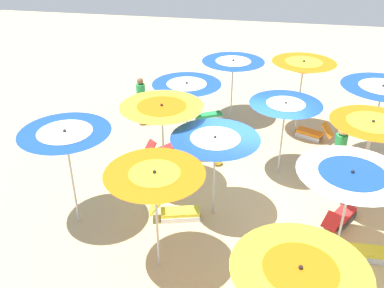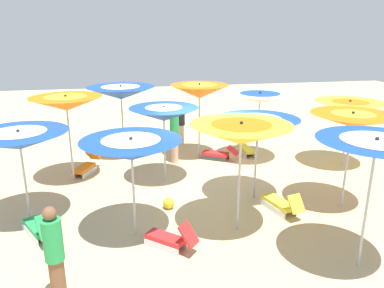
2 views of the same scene
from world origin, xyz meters
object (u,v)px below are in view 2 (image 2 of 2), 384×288
at_px(lounger_2, 281,203).
at_px(beachgoer_2, 181,123).
at_px(lounger_5, 245,148).
at_px(lounger_3, 169,239).
at_px(beach_umbrella_5, 260,98).
at_px(beach_umbrella_9, 19,140).
at_px(beach_umbrella_11, 121,93).
at_px(beach_umbrella_2, 350,106).
at_px(lounger_0, 218,154).
at_px(beach_umbrella_3, 241,134).
at_px(lounger_4, 38,228).
at_px(beach_umbrella_0, 376,149).
at_px(beach_umbrella_8, 199,91).
at_px(beach_ball, 169,203).
at_px(beach_umbrella_4, 258,125).
at_px(beachgoer_1, 174,134).
at_px(beachgoer_0, 55,254).
at_px(beach_umbrella_1, 352,120).
at_px(beach_umbrella_7, 164,114).
at_px(beach_umbrella_6, 131,150).
at_px(beach_umbrella_10, 66,103).
at_px(lounger_1, 86,166).

distance_m(lounger_2, beachgoer_2, 5.99).
bearing_deg(lounger_5, lounger_3, -34.17).
height_order(beach_umbrella_5, beach_umbrella_9, beach_umbrella_5).
bearing_deg(beach_umbrella_11, beach_umbrella_2, 161.28).
relative_size(beach_umbrella_2, lounger_0, 1.72).
height_order(lounger_2, lounger_3, lounger_3).
distance_m(beach_umbrella_3, beachgoer_2, 6.51).
xyz_separation_m(lounger_2, beachgoer_2, (1.51, -5.76, 0.66)).
distance_m(lounger_2, lounger_3, 3.02).
distance_m(lounger_4, lounger_5, 7.51).
xyz_separation_m(beach_umbrella_0, lounger_2, (0.53, -2.29, -2.08)).
bearing_deg(lounger_4, beach_umbrella_5, -88.59).
relative_size(beach_umbrella_8, beach_ball, 9.02).
bearing_deg(beach_umbrella_4, beach_umbrella_5, -111.43).
height_order(beach_umbrella_8, lounger_2, beach_umbrella_8).
distance_m(beach_umbrella_5, beachgoer_1, 2.96).
bearing_deg(lounger_4, beach_umbrella_2, -102.38).
relative_size(lounger_3, beachgoer_1, 0.57).
xyz_separation_m(beach_umbrella_0, lounger_0, (1.08, -6.17, -2.09)).
bearing_deg(beach_umbrella_8, lounger_3, 72.20).
bearing_deg(beachgoer_0, beach_umbrella_1, 143.87).
relative_size(beach_umbrella_2, beach_umbrella_9, 0.99).
bearing_deg(beach_umbrella_1, beach_umbrella_7, -30.49).
bearing_deg(beach_umbrella_6, beach_umbrella_10, -63.98).
bearing_deg(beach_umbrella_10, beachgoer_2, -141.65).
relative_size(beach_umbrella_11, lounger_3, 2.30).
distance_m(beach_umbrella_3, lounger_0, 4.96).
xyz_separation_m(beach_umbrella_0, lounger_4, (6.02, -2.15, -2.08)).
bearing_deg(beach_umbrella_7, lounger_0, -142.81).
xyz_separation_m(beach_umbrella_2, beach_umbrella_8, (4.38, -1.65, 0.34)).
bearing_deg(lounger_5, beachgoer_0, -41.04).
height_order(beach_umbrella_9, beach_umbrella_10, beach_umbrella_10).
distance_m(beach_umbrella_6, beach_ball, 2.24).
bearing_deg(beach_umbrella_6, lounger_3, 135.86).
distance_m(beach_umbrella_0, lounger_4, 6.72).
bearing_deg(beach_umbrella_9, beachgoer_2, -130.42).
height_order(beach_umbrella_4, lounger_5, beach_umbrella_4).
bearing_deg(beachgoer_1, beach_umbrella_6, -68.92).
height_order(lounger_2, lounger_5, lounger_2).
relative_size(beach_umbrella_4, beachgoer_1, 1.17).
relative_size(beachgoer_1, beach_ball, 6.65).
height_order(lounger_3, lounger_5, lounger_3).
xyz_separation_m(beach_umbrella_2, beach_ball, (5.90, 1.98, -1.78)).
height_order(beach_umbrella_1, beach_umbrella_11, beach_umbrella_11).
bearing_deg(beach_umbrella_9, beach_umbrella_1, 174.62).
relative_size(beach_umbrella_0, beach_umbrella_2, 1.17).
height_order(beach_umbrella_7, lounger_0, beach_umbrella_7).
bearing_deg(lounger_1, beachgoer_2, 150.49).
height_order(beach_umbrella_1, lounger_4, beach_umbrella_1).
bearing_deg(beachgoer_1, beach_umbrella_9, -100.37).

